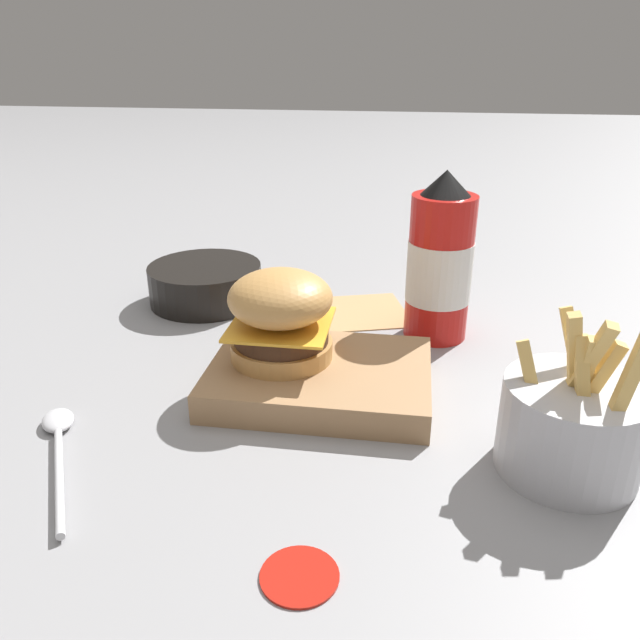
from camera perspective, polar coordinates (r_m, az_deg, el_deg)
The scene contains 9 objects.
ground_plane at distance 0.63m, azimuth 1.80°, elevation -7.75°, with size 6.00×6.00×0.00m, color gray.
serving_board at distance 0.65m, azimuth 0.00°, elevation -5.28°, with size 0.23×0.17×0.03m.
burger at distance 0.64m, azimuth -3.61°, elevation 0.45°, with size 0.11×0.11×0.09m.
ketchup_bottle at distance 0.76m, azimuth 10.89°, elevation 5.04°, with size 0.08×0.08×0.20m.
fries_basket at distance 0.56m, azimuth 22.01°, elevation -8.88°, with size 0.12×0.12×0.15m.
side_bowl at distance 0.88m, azimuth -10.42°, elevation 3.40°, with size 0.16×0.16×0.05m.
spoon at distance 0.62m, azimuth -22.81°, elevation -9.92°, with size 0.11×0.17×0.01m.
ketchup_puddle at distance 0.46m, azimuth -1.68°, elevation -22.29°, with size 0.05×0.05×0.00m.
parchment_square at distance 0.84m, azimuth 3.59°, elevation 0.80°, with size 0.15×0.15×0.00m.
Camera 1 is at (0.06, -0.54, 0.33)m, focal length 35.00 mm.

